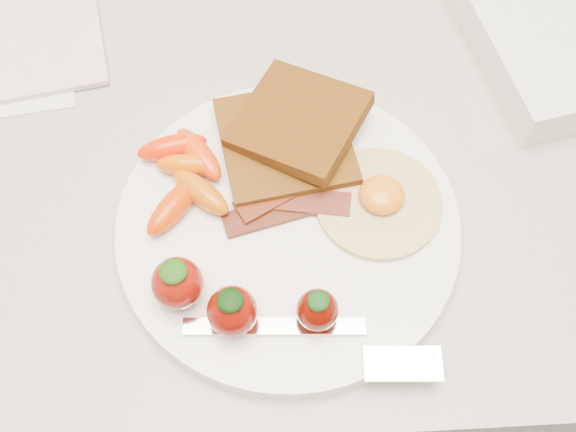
{
  "coord_description": "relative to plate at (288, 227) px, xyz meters",
  "views": [
    {
      "loc": [
        -0.02,
        1.3,
        1.42
      ],
      "look_at": [
        -0.01,
        1.56,
        0.93
      ],
      "focal_mm": 45.0,
      "sensor_mm": 36.0,
      "label": 1
    }
  ],
  "objects": [
    {
      "name": "counter",
      "position": [
        0.01,
        0.14,
        -0.46
      ],
      "size": [
        2.0,
        0.6,
        0.9
      ],
      "primitive_type": "cube",
      "color": "gray",
      "rests_on": "ground"
    },
    {
      "name": "fried_egg",
      "position": [
        0.07,
        0.01,
        0.01
      ],
      "size": [
        0.12,
        0.12,
        0.02
      ],
      "color": "beige",
      "rests_on": "plate"
    },
    {
      "name": "toast_upper",
      "position": [
        0.01,
        0.08,
        0.03
      ],
      "size": [
        0.13,
        0.13,
        0.02
      ],
      "primitive_type": "cube",
      "rotation": [
        0.0,
        -0.1,
        -0.53
      ],
      "color": "#42210B",
      "rests_on": "toast_lower"
    },
    {
      "name": "notepad",
      "position": [
        -0.23,
        0.23,
        -0.0
      ],
      "size": [
        0.15,
        0.19,
        0.01
      ],
      "primitive_type": "cube",
      "rotation": [
        0.0,
        0.0,
        0.18
      ],
      "color": "beige",
      "rests_on": "paper_sheet"
    },
    {
      "name": "baby_carrots",
      "position": [
        -0.08,
        0.04,
        0.02
      ],
      "size": [
        0.08,
        0.11,
        0.02
      ],
      "color": "#D05600",
      "rests_on": "plate"
    },
    {
      "name": "strawberries",
      "position": [
        -0.05,
        -0.07,
        0.03
      ],
      "size": [
        0.13,
        0.06,
        0.05
      ],
      "color": "maroon",
      "rests_on": "plate"
    },
    {
      "name": "fork",
      "position": [
        0.03,
        -0.1,
        0.01
      ],
      "size": [
        0.18,
        0.06,
        0.0
      ],
      "color": "white",
      "rests_on": "plate"
    },
    {
      "name": "toast_lower",
      "position": [
        0.0,
        0.07,
        0.02
      ],
      "size": [
        0.12,
        0.12,
        0.01
      ],
      "primitive_type": "cube",
      "rotation": [
        0.0,
        0.0,
        0.16
      ],
      "color": "#4C2605",
      "rests_on": "plate"
    },
    {
      "name": "plate",
      "position": [
        0.0,
        0.0,
        0.0
      ],
      "size": [
        0.27,
        0.27,
        0.02
      ],
      "primitive_type": "cylinder",
      "color": "white",
      "rests_on": "counter"
    },
    {
      "name": "bacon_strips",
      "position": [
        -0.0,
        0.02,
        0.01
      ],
      "size": [
        0.1,
        0.07,
        0.01
      ],
      "color": "black",
      "rests_on": "plate"
    }
  ]
}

